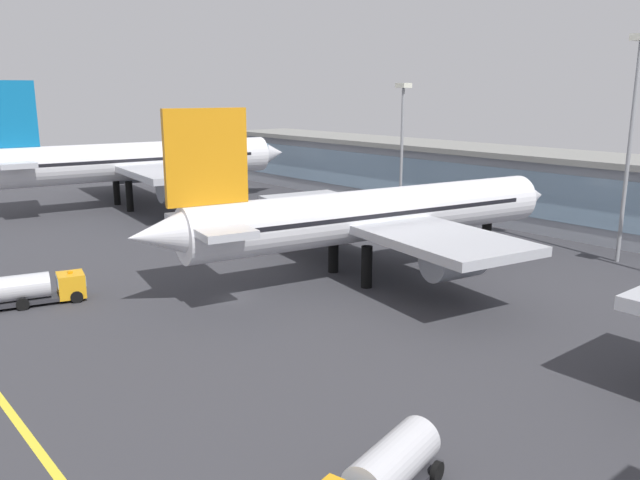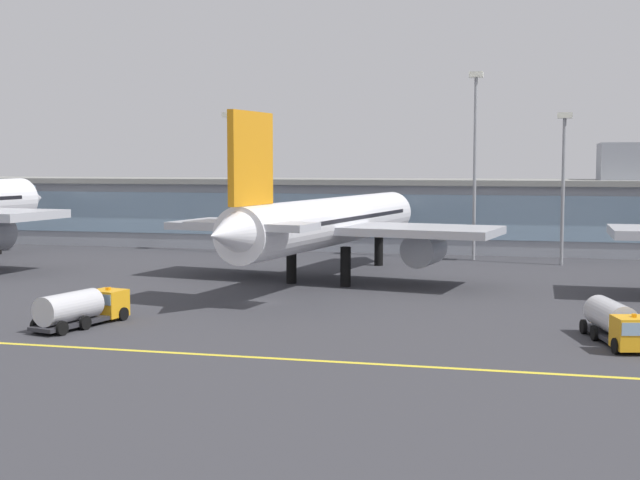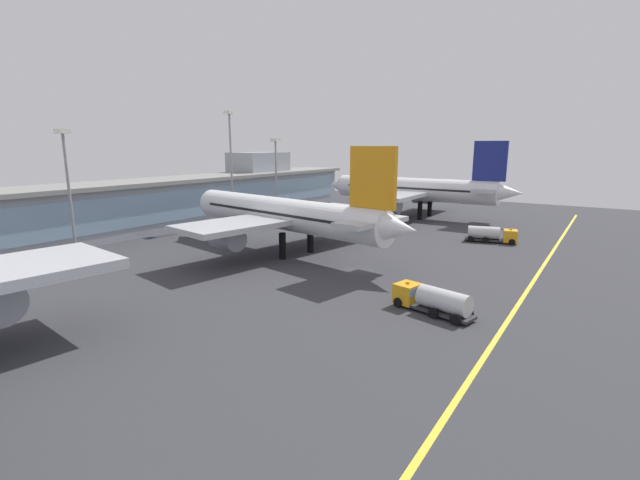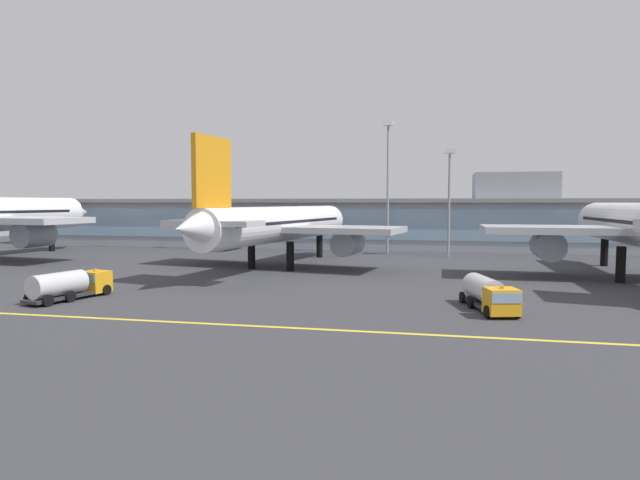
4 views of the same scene
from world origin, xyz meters
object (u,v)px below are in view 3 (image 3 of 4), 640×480
at_px(airliner_far_right, 414,190).
at_px(apron_light_mast_east, 276,166).
at_px(apron_light_mast_west, 231,152).
at_px(airliner_near_right, 284,215).
at_px(fuel_tanker_truck, 493,234).
at_px(baggage_tug_near, 430,299).
at_px(apron_light_mast_centre, 67,172).

xyz_separation_m(airliner_far_right, apron_light_mast_east, (-23.07, 25.33, 6.16)).
relative_size(airliner_far_right, apron_light_mast_west, 2.01).
bearing_deg(apron_light_mast_west, apron_light_mast_east, -16.54).
bearing_deg(apron_light_mast_west, airliner_near_right, -118.86).
distance_m(airliner_near_right, apron_light_mast_east, 33.99).
distance_m(fuel_tanker_truck, apron_light_mast_west, 56.17).
xyz_separation_m(airliner_near_right, apron_light_mast_west, (13.91, 25.24, 9.71)).
height_order(baggage_tug_near, apron_light_mast_west, apron_light_mast_west).
bearing_deg(apron_light_mast_west, apron_light_mast_centre, 178.13).
height_order(fuel_tanker_truck, baggage_tug_near, same).
bearing_deg(baggage_tug_near, fuel_tanker_truck, -73.01).
xyz_separation_m(airliner_near_right, fuel_tanker_truck, (27.65, -27.23, -4.89)).
bearing_deg(apron_light_mast_east, airliner_far_right, -47.68).
distance_m(airliner_near_right, baggage_tug_near, 33.04).
relative_size(apron_light_mast_centre, apron_light_mast_east, 1.05).
height_order(fuel_tanker_truck, apron_light_mast_west, apron_light_mast_west).
height_order(fuel_tanker_truck, apron_light_mast_east, apron_light_mast_east).
bearing_deg(airliner_near_right, airliner_far_right, -84.30).
distance_m(airliner_far_right, apron_light_mast_centre, 75.43).
bearing_deg(apron_light_mast_east, fuel_tanker_truck, -87.10).
relative_size(baggage_tug_near, apron_light_mast_west, 0.38).
bearing_deg(airliner_far_right, apron_light_mast_east, 42.57).
relative_size(fuel_tanker_truck, baggage_tug_near, 1.00).
bearing_deg(airliner_near_right, apron_light_mast_east, -39.19).
distance_m(fuel_tanker_truck, apron_light_mast_centre, 73.20).
distance_m(airliner_near_right, apron_light_mast_west, 30.41).
bearing_deg(baggage_tug_near, airliner_near_right, -10.41).
bearing_deg(airliner_far_right, baggage_tug_near, 113.64).
height_order(airliner_near_right, apron_light_mast_east, apron_light_mast_east).
xyz_separation_m(fuel_tanker_truck, baggage_tug_near, (-40.72, -2.71, 0.00)).
relative_size(airliner_far_right, apron_light_mast_centre, 2.48).
bearing_deg(apron_light_mast_centre, fuel_tanker_truck, -47.92).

